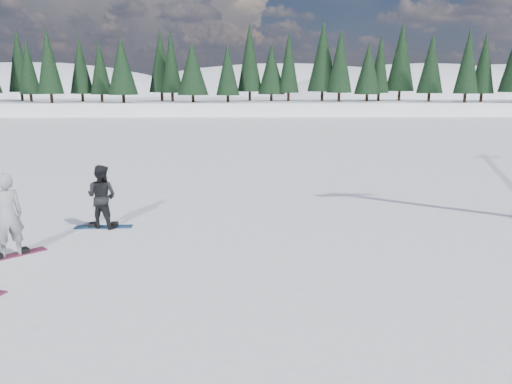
# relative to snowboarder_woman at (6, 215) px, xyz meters

# --- Properties ---
(ground) EXTENTS (420.00, 420.00, 0.00)m
(ground) POSITION_rel_snowboarder_woman_xyz_m (0.92, 0.07, -0.95)
(ground) COLOR white
(ground) RESTS_ON ground
(alpine_backdrop) EXTENTS (412.50, 227.00, 53.20)m
(alpine_backdrop) POSITION_rel_snowboarder_woman_xyz_m (-10.80, 189.23, -14.92)
(alpine_backdrop) COLOR white
(alpine_backdrop) RESTS_ON ground
(snowboarder_woman) EXTENTS (0.81, 0.78, 2.03)m
(snowboarder_woman) POSITION_rel_snowboarder_woman_xyz_m (0.00, 0.00, 0.00)
(snowboarder_woman) COLOR #9D9DA2
(snowboarder_woman) RESTS_ON ground
(snowboarder_man) EXTENTS (0.97, 0.85, 1.68)m
(snowboarder_man) POSITION_rel_snowboarder_woman_xyz_m (1.42, 2.26, -0.11)
(snowboarder_man) COLOR black
(snowboarder_man) RESTS_ON ground
(snowboard_woman) EXTENTS (1.28, 1.24, 0.03)m
(snowboard_woman) POSITION_rel_snowboarder_woman_xyz_m (0.00, 0.00, -0.93)
(snowboard_woman) COLOR #962049
(snowboard_woman) RESTS_ON ground
(snowboard_man) EXTENTS (1.51, 0.35, 0.03)m
(snowboard_man) POSITION_rel_snowboarder_woman_xyz_m (1.42, 2.26, -0.93)
(snowboard_man) COLOR #194F8C
(snowboard_man) RESTS_ON ground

